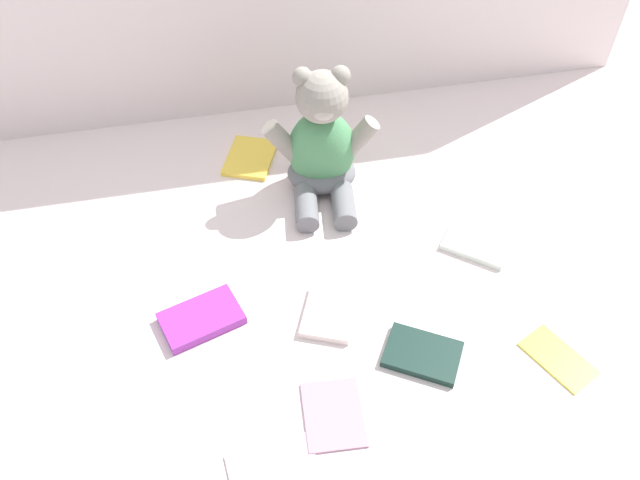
{
  "coord_description": "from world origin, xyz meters",
  "views": [
    {
      "loc": [
        -0.13,
        -0.86,
        0.96
      ],
      "look_at": [
        0.02,
        -0.1,
        0.1
      ],
      "focal_mm": 36.88,
      "sensor_mm": 36.0,
      "label": 1
    }
  ],
  "objects_px": {
    "book_case_1": "(333,414)",
    "book_case_6": "(476,246)",
    "teddy_bear": "(322,147)",
    "book_case_5": "(558,358)",
    "book_case_4": "(422,354)",
    "book_case_0": "(201,318)",
    "book_case_7": "(250,158)",
    "book_case_2": "(275,473)",
    "book_case_3": "(329,314)"
  },
  "relations": [
    {
      "from": "book_case_3",
      "to": "book_case_6",
      "type": "bearing_deg",
      "value": -139.12
    },
    {
      "from": "teddy_bear",
      "to": "book_case_2",
      "type": "relative_size",
      "value": 2.11
    },
    {
      "from": "book_case_0",
      "to": "book_case_4",
      "type": "xyz_separation_m",
      "value": [
        0.36,
        -0.15,
        -0.0
      ]
    },
    {
      "from": "book_case_3",
      "to": "book_case_7",
      "type": "xyz_separation_m",
      "value": [
        -0.08,
        0.45,
        -0.0
      ]
    },
    {
      "from": "book_case_6",
      "to": "book_case_7",
      "type": "distance_m",
      "value": 0.53
    },
    {
      "from": "book_case_1",
      "to": "book_case_5",
      "type": "relative_size",
      "value": 0.99
    },
    {
      "from": "book_case_1",
      "to": "book_case_4",
      "type": "relative_size",
      "value": 0.97
    },
    {
      "from": "book_case_0",
      "to": "book_case_1",
      "type": "xyz_separation_m",
      "value": [
        0.19,
        -0.22,
        -0.0
      ]
    },
    {
      "from": "book_case_2",
      "to": "book_case_3",
      "type": "relative_size",
      "value": 1.21
    },
    {
      "from": "book_case_1",
      "to": "book_case_5",
      "type": "bearing_deg",
      "value": 7.73
    },
    {
      "from": "book_case_0",
      "to": "book_case_7",
      "type": "relative_size",
      "value": 1.06
    },
    {
      "from": "book_case_3",
      "to": "book_case_4",
      "type": "height_order",
      "value": "same"
    },
    {
      "from": "book_case_0",
      "to": "book_case_6",
      "type": "distance_m",
      "value": 0.54
    },
    {
      "from": "book_case_7",
      "to": "book_case_4",
      "type": "bearing_deg",
      "value": 133.11
    },
    {
      "from": "book_case_7",
      "to": "book_case_6",
      "type": "bearing_deg",
      "value": 160.5
    },
    {
      "from": "book_case_0",
      "to": "book_case_1",
      "type": "relative_size",
      "value": 1.14
    },
    {
      "from": "book_case_1",
      "to": "book_case_7",
      "type": "xyz_separation_m",
      "value": [
        -0.05,
        0.64,
        0.0
      ]
    },
    {
      "from": "teddy_bear",
      "to": "book_case_5",
      "type": "xyz_separation_m",
      "value": [
        0.31,
        -0.5,
        -0.1
      ]
    },
    {
      "from": "book_case_0",
      "to": "book_case_1",
      "type": "bearing_deg",
      "value": 22.6
    },
    {
      "from": "book_case_0",
      "to": "book_case_4",
      "type": "distance_m",
      "value": 0.39
    },
    {
      "from": "teddy_bear",
      "to": "book_case_0",
      "type": "bearing_deg",
      "value": -125.16
    },
    {
      "from": "book_case_5",
      "to": "book_case_7",
      "type": "relative_size",
      "value": 0.95
    },
    {
      "from": "book_case_1",
      "to": "book_case_6",
      "type": "distance_m",
      "value": 0.45
    },
    {
      "from": "book_case_0",
      "to": "book_case_6",
      "type": "relative_size",
      "value": 1.12
    },
    {
      "from": "teddy_bear",
      "to": "book_case_1",
      "type": "xyz_separation_m",
      "value": [
        -0.09,
        -0.53,
        -0.1
      ]
    },
    {
      "from": "book_case_6",
      "to": "book_case_7",
      "type": "relative_size",
      "value": 0.95
    },
    {
      "from": "book_case_3",
      "to": "book_case_5",
      "type": "bearing_deg",
      "value": 178.41
    },
    {
      "from": "teddy_bear",
      "to": "book_case_5",
      "type": "relative_size",
      "value": 2.28
    },
    {
      "from": "teddy_bear",
      "to": "book_case_7",
      "type": "relative_size",
      "value": 2.17
    },
    {
      "from": "book_case_3",
      "to": "teddy_bear",
      "type": "bearing_deg",
      "value": -76.58
    },
    {
      "from": "book_case_1",
      "to": "book_case_6",
      "type": "height_order",
      "value": "book_case_6"
    },
    {
      "from": "book_case_0",
      "to": "book_case_3",
      "type": "xyz_separation_m",
      "value": [
        0.22,
        -0.03,
        -0.0
      ]
    },
    {
      "from": "teddy_bear",
      "to": "book_case_7",
      "type": "height_order",
      "value": "teddy_bear"
    },
    {
      "from": "teddy_bear",
      "to": "book_case_7",
      "type": "distance_m",
      "value": 0.21
    },
    {
      "from": "book_case_1",
      "to": "book_case_6",
      "type": "relative_size",
      "value": 0.98
    },
    {
      "from": "teddy_bear",
      "to": "book_case_2",
      "type": "bearing_deg",
      "value": -100.56
    },
    {
      "from": "book_case_0",
      "to": "book_case_5",
      "type": "distance_m",
      "value": 0.62
    },
    {
      "from": "book_case_1",
      "to": "book_case_3",
      "type": "height_order",
      "value": "book_case_3"
    },
    {
      "from": "book_case_3",
      "to": "book_case_1",
      "type": "bearing_deg",
      "value": 102.63
    },
    {
      "from": "book_case_4",
      "to": "book_case_7",
      "type": "relative_size",
      "value": 0.96
    },
    {
      "from": "book_case_7",
      "to": "book_case_2",
      "type": "bearing_deg",
      "value": 107.25
    },
    {
      "from": "book_case_7",
      "to": "book_case_5",
      "type": "bearing_deg",
      "value": 147.66
    },
    {
      "from": "book_case_0",
      "to": "book_case_7",
      "type": "bearing_deg",
      "value": 143.58
    },
    {
      "from": "book_case_0",
      "to": "book_case_2",
      "type": "bearing_deg",
      "value": -2.18
    },
    {
      "from": "book_case_2",
      "to": "book_case_5",
      "type": "distance_m",
      "value": 0.51
    },
    {
      "from": "book_case_5",
      "to": "book_case_0",
      "type": "bearing_deg",
      "value": 135.79
    },
    {
      "from": "book_case_1",
      "to": "book_case_6",
      "type": "bearing_deg",
      "value": 44.05
    },
    {
      "from": "book_case_0",
      "to": "book_case_5",
      "type": "height_order",
      "value": "book_case_0"
    },
    {
      "from": "book_case_3",
      "to": "book_case_6",
      "type": "xyz_separation_m",
      "value": [
        0.31,
        0.1,
        -0.0
      ]
    },
    {
      "from": "teddy_bear",
      "to": "book_case_0",
      "type": "height_order",
      "value": "teddy_bear"
    }
  ]
}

